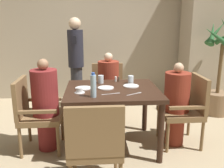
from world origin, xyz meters
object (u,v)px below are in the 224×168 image
object	(u,v)px
chair_near_corner	(95,143)
plate_main_left	(83,88)
plate_main_right	(106,88)
teacup_with_saucer	(80,91)
standing_host	(76,61)
diner_in_left_chair	(46,104)
water_bottle	(93,86)
plate_dessert_center	(131,86)
glass_tall_near	(101,79)
diner_in_right_chair	(176,103)
potted_palm	(219,81)
chair_left_side	(35,111)
chair_far_side	(108,90)
chair_right_side	(187,107)
glass_tall_mid	(131,80)
diner_in_far_chair	(108,88)

from	to	relation	value
chair_near_corner	plate_main_left	bearing A→B (deg)	97.82
plate_main_left	plate_main_right	xyz separation A→B (m)	(0.28, -0.01, 0.00)
chair_near_corner	teacup_with_saucer	size ratio (longest dim) A/B	7.55
standing_host	plate_main_left	bearing A→B (deg)	-83.24
diner_in_left_chair	water_bottle	world-z (taller)	diner_in_left_chair
chair_near_corner	plate_dessert_center	world-z (taller)	chair_near_corner
chair_near_corner	plate_dessert_center	xyz separation A→B (m)	(0.48, 0.99, 0.27)
glass_tall_near	diner_in_right_chair	bearing A→B (deg)	-17.65
potted_palm	plate_main_left	world-z (taller)	potted_palm
chair_left_side	standing_host	bearing A→B (deg)	74.54
chair_far_side	chair_right_side	world-z (taller)	same
potted_palm	glass_tall_mid	distance (m)	1.81
plate_main_right	glass_tall_near	world-z (taller)	glass_tall_near
plate_main_left	teacup_with_saucer	distance (m)	0.19
plate_dessert_center	teacup_with_saucer	world-z (taller)	teacup_with_saucer
chair_far_side	plate_dessert_center	size ratio (longest dim) A/B	4.57
diner_in_far_chair	glass_tall_near	size ratio (longest dim) A/B	10.63
standing_host	plate_dessert_center	size ratio (longest dim) A/B	8.21
diner_in_far_chair	diner_in_right_chair	distance (m)	1.11
diner_in_left_chair	potted_palm	world-z (taller)	potted_palm
diner_in_far_chair	plate_main_right	world-z (taller)	diner_in_far_chair
chair_right_side	water_bottle	bearing A→B (deg)	-165.28
teacup_with_saucer	glass_tall_mid	distance (m)	0.78
teacup_with_saucer	diner_in_far_chair	bearing A→B (deg)	65.96
potted_palm	teacup_with_saucer	world-z (taller)	potted_palm
chair_far_side	chair_left_side	bearing A→B (deg)	-137.46
teacup_with_saucer	glass_tall_near	bearing A→B (deg)	59.41
plate_dessert_center	chair_right_side	bearing A→B (deg)	-8.25
diner_in_far_chair	potted_palm	size ratio (longest dim) A/B	0.68
chair_far_side	plate_main_left	world-z (taller)	chair_far_side
chair_far_side	glass_tall_near	world-z (taller)	chair_far_side
glass_tall_near	glass_tall_mid	distance (m)	0.40
diner_in_left_chair	potted_palm	distance (m)	2.90
diner_in_left_chair	plate_main_right	xyz separation A→B (m)	(0.74, 0.04, 0.18)
potted_palm	glass_tall_mid	xyz separation A→B (m)	(-1.63, -0.75, 0.23)
potted_palm	plate_main_left	xyz separation A→B (m)	(-2.26, -0.96, 0.19)
water_bottle	glass_tall_mid	xyz separation A→B (m)	(0.50, 0.57, -0.08)
teacup_with_saucer	diner_in_left_chair	bearing A→B (deg)	161.64
standing_host	plate_dessert_center	bearing A→B (deg)	-61.50
teacup_with_saucer	chair_right_side	bearing A→B (deg)	5.97
plate_main_left	plate_main_right	bearing A→B (deg)	-1.57
diner_in_right_chair	plate_dessert_center	distance (m)	0.62
diner_in_far_chair	glass_tall_mid	size ratio (longest dim) A/B	10.63
diner_in_right_chair	glass_tall_mid	bearing A→B (deg)	155.07
standing_host	water_bottle	size ratio (longest dim) A/B	5.95
standing_host	plate_dessert_center	xyz separation A→B (m)	(0.78, -1.44, -0.11)
potted_palm	glass_tall_near	world-z (taller)	potted_palm
plate_dessert_center	chair_near_corner	bearing A→B (deg)	-115.84
standing_host	potted_palm	distance (m)	2.51
diner_in_right_chair	plate_dessert_center	size ratio (longest dim) A/B	5.44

